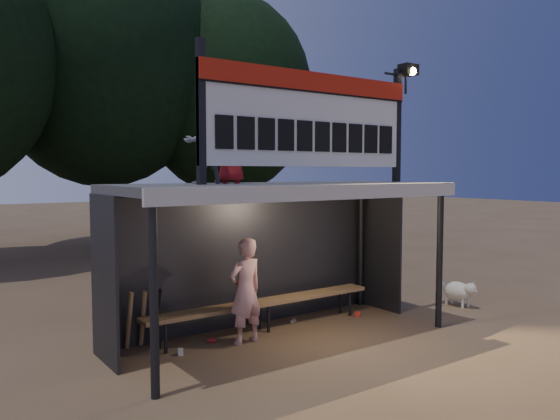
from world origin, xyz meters
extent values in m
plane|color=brown|center=(0.00, 0.00, 0.00)|extent=(80.00, 80.00, 0.00)
imported|color=white|center=(-0.57, 0.18, 0.77)|extent=(0.60, 0.44, 1.54)
imported|color=slate|center=(-1.13, 0.39, 2.88)|extent=(0.59, 0.48, 1.13)
imported|color=#B01B21|center=(-0.63, 0.45, 2.81)|extent=(0.57, 0.52, 0.98)
cube|color=#414143|center=(0.00, 0.00, 2.26)|extent=(5.00, 2.00, 0.12)
cube|color=silver|center=(0.00, -1.02, 2.22)|extent=(5.10, 0.06, 0.20)
cylinder|color=black|center=(-2.40, -0.90, 1.10)|extent=(0.10, 0.10, 2.20)
cylinder|color=black|center=(2.40, -0.90, 1.10)|extent=(0.10, 0.10, 2.20)
cylinder|color=black|center=(-2.40, 0.90, 1.10)|extent=(0.10, 0.10, 2.20)
cylinder|color=black|center=(2.40, 0.90, 1.10)|extent=(0.10, 0.10, 2.20)
cube|color=black|center=(0.00, 1.00, 1.10)|extent=(5.00, 0.04, 2.20)
cube|color=black|center=(-2.50, 0.50, 1.10)|extent=(0.04, 1.00, 2.20)
cube|color=black|center=(2.50, 0.50, 1.10)|extent=(0.04, 1.00, 2.20)
cylinder|color=black|center=(0.00, 1.00, 2.15)|extent=(5.00, 0.06, 0.06)
cube|color=black|center=(-1.35, 0.00, 3.27)|extent=(0.10, 0.10, 1.90)
cube|color=black|center=(2.35, 0.00, 3.27)|extent=(0.10, 0.10, 1.90)
cube|color=silver|center=(0.50, 0.00, 3.27)|extent=(3.80, 0.08, 1.40)
cube|color=#AD1C0C|center=(0.50, -0.05, 3.83)|extent=(3.80, 0.04, 0.28)
cube|color=black|center=(0.50, -0.06, 3.68)|extent=(3.80, 0.02, 0.03)
cube|color=black|center=(-1.03, -0.05, 3.02)|extent=(0.27, 0.03, 0.45)
cube|color=black|center=(-0.69, -0.05, 3.02)|extent=(0.27, 0.03, 0.45)
cube|color=black|center=(-0.35, -0.05, 3.02)|extent=(0.27, 0.03, 0.45)
cube|color=black|center=(-0.01, -0.05, 3.02)|extent=(0.27, 0.03, 0.45)
cube|color=black|center=(0.33, -0.05, 3.02)|extent=(0.27, 0.03, 0.45)
cube|color=black|center=(0.67, -0.05, 3.02)|extent=(0.27, 0.03, 0.45)
cube|color=black|center=(1.01, -0.05, 3.02)|extent=(0.27, 0.03, 0.45)
cube|color=black|center=(1.35, -0.05, 3.02)|extent=(0.27, 0.03, 0.45)
cube|color=black|center=(1.69, -0.05, 3.02)|extent=(0.27, 0.03, 0.45)
cube|color=black|center=(2.03, -0.05, 3.02)|extent=(0.27, 0.03, 0.45)
cylinder|color=black|center=(2.30, 0.00, 4.12)|extent=(0.50, 0.04, 0.04)
cylinder|color=black|center=(2.55, 0.00, 3.97)|extent=(0.04, 0.04, 0.30)
cube|color=black|center=(2.55, -0.05, 4.22)|extent=(0.30, 0.22, 0.18)
sphere|color=#FFD88C|center=(2.55, -0.14, 4.18)|extent=(0.14, 0.14, 0.14)
cube|color=olive|center=(0.00, 0.55, 0.45)|extent=(4.00, 0.35, 0.06)
cylinder|color=black|center=(-1.70, 0.43, 0.23)|extent=(0.05, 0.05, 0.45)
cylinder|color=black|center=(-1.70, 0.67, 0.23)|extent=(0.05, 0.05, 0.45)
cylinder|color=black|center=(0.00, 0.43, 0.23)|extent=(0.05, 0.05, 0.45)
cylinder|color=black|center=(0.00, 0.67, 0.23)|extent=(0.05, 0.05, 0.45)
cylinder|color=black|center=(1.70, 0.43, 0.23)|extent=(0.05, 0.05, 0.45)
cylinder|color=black|center=(1.70, 0.67, 0.23)|extent=(0.05, 0.05, 0.45)
cylinder|color=black|center=(1.00, 11.50, 2.09)|extent=(0.50, 0.50, 4.18)
ellipsoid|color=black|center=(1.00, 11.50, 6.18)|extent=(7.22, 7.22, 8.36)
cylinder|color=black|center=(5.00, 10.50, 1.76)|extent=(0.50, 0.50, 3.52)
ellipsoid|color=black|center=(5.00, 10.50, 5.20)|extent=(6.08, 6.08, 7.04)
ellipsoid|color=beige|center=(3.82, -0.20, 0.27)|extent=(0.36, 0.58, 0.36)
sphere|color=beige|center=(3.82, -0.48, 0.36)|extent=(0.22, 0.22, 0.22)
cone|color=beige|center=(3.82, -0.58, 0.34)|extent=(0.10, 0.10, 0.10)
cone|color=beige|center=(3.77, -0.50, 0.46)|extent=(0.06, 0.06, 0.07)
cone|color=beige|center=(3.87, -0.50, 0.46)|extent=(0.06, 0.06, 0.07)
cylinder|color=beige|center=(3.74, -0.38, 0.09)|extent=(0.05, 0.05, 0.18)
cylinder|color=silver|center=(3.90, -0.38, 0.09)|extent=(0.05, 0.05, 0.18)
cylinder|color=beige|center=(3.74, -0.02, 0.09)|extent=(0.05, 0.05, 0.18)
cylinder|color=silver|center=(3.90, -0.02, 0.09)|extent=(0.05, 0.05, 0.18)
cylinder|color=white|center=(3.82, 0.10, 0.34)|extent=(0.04, 0.16, 0.14)
cylinder|color=#A6794D|center=(-2.07, 0.82, 0.43)|extent=(0.07, 0.27, 0.84)
cylinder|color=#9E7949|center=(-1.87, 0.82, 0.43)|extent=(0.09, 0.30, 0.83)
cylinder|color=black|center=(-1.67, 0.82, 0.43)|extent=(0.07, 0.32, 0.83)
cube|color=#B62D1F|center=(1.77, 0.31, 0.04)|extent=(0.12, 0.12, 0.08)
cylinder|color=silver|center=(0.63, 0.63, 0.04)|extent=(0.14, 0.12, 0.07)
cube|color=beige|center=(-1.56, 0.26, 0.04)|extent=(0.10, 0.12, 0.08)
cylinder|color=#A51D1C|center=(-0.96, 0.48, 0.04)|extent=(0.13, 0.13, 0.07)
cube|color=#A1A1A6|center=(0.06, 0.80, 0.04)|extent=(0.12, 0.11, 0.08)
camera|label=1|loc=(-4.65, -6.46, 2.49)|focal=35.00mm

